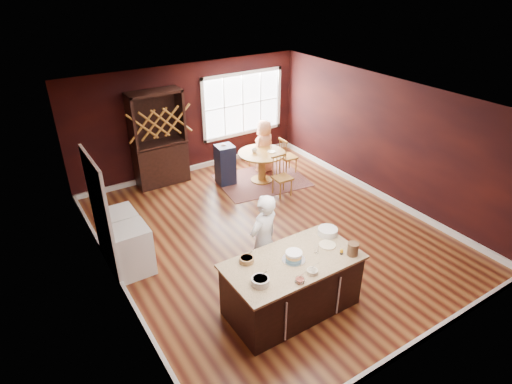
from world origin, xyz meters
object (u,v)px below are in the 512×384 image
baker (263,241)px  toddler (227,152)px  dining_table (262,161)px  washer (132,250)px  layer_cake (294,256)px  chair_east (288,155)px  hutch (159,139)px  seated_woman (264,146)px  high_chair (225,164)px  dryer (121,233)px  kitchen_island (292,286)px  chair_south (282,176)px  chair_north (257,148)px

baker → toddler: 3.73m
dining_table → washer: (-3.78, -1.72, -0.09)m
layer_cake → chair_east: 4.90m
toddler → hutch: size_ratio=0.12×
hutch → dining_table: bearing=-30.5°
seated_woman → high_chair: bearing=-16.8°
washer → dining_table: bearing=24.5°
baker → high_chair: bearing=-125.0°
hutch → high_chair: bearing=-33.8°
washer → high_chair: bearing=35.1°
chair_east → hutch: 3.20m
dryer → chair_east: bearing=13.8°
seated_woman → washer: (-4.13, -2.14, -0.24)m
kitchen_island → chair_south: bearing=56.4°
washer → dryer: washer is taller
kitchen_island → chair_north: (2.44, 4.77, 0.03)m
layer_cake → toddler: layer_cake is taller
kitchen_island → hutch: 5.18m
baker → toddler: bearing=-125.8°
chair_east → kitchen_island: bearing=146.5°
kitchen_island → baker: (-0.01, 0.77, 0.38)m
dining_table → chair_south: chair_south is taller
seated_woman → chair_north: bearing=-116.3°
baker → seated_woman: bearing=-139.4°
chair_east → seated_woman: seated_woman is taller
baker → seated_woman: (2.40, 3.57, -0.14)m
high_chair → toddler: (0.05, -0.02, 0.30)m
chair_east → dryer: 4.74m
layer_cake → chair_north: layer_cake is taller
kitchen_island → seated_woman: (2.39, 4.34, 0.24)m
high_chair → washer: high_chair is taller
chair_east → toddler: (-1.58, 0.30, 0.34)m
baker → chair_east: baker is taller
layer_cake → chair_south: layer_cake is taller
kitchen_island → high_chair: (1.23, 4.28, 0.07)m
layer_cake → high_chair: (1.22, 4.28, -0.48)m
hutch → toddler: bearing=-33.4°
chair_east → chair_north: size_ratio=0.99×
chair_north → dryer: size_ratio=1.08×
chair_east → high_chair: size_ratio=0.92×
dining_table → toddler: 0.87m
chair_south → seated_woman: seated_woman is taller
chair_south → dryer: chair_south is taller
dining_table → dryer: bearing=-164.1°
dining_table → seated_woman: (0.35, 0.42, 0.14)m
kitchen_island → high_chair: size_ratio=2.01×
chair_north → toddler: bearing=-12.6°
layer_cake → dryer: bearing=121.8°
dining_table → dryer: dryer is taller
seated_woman → high_chair: seated_woman is taller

